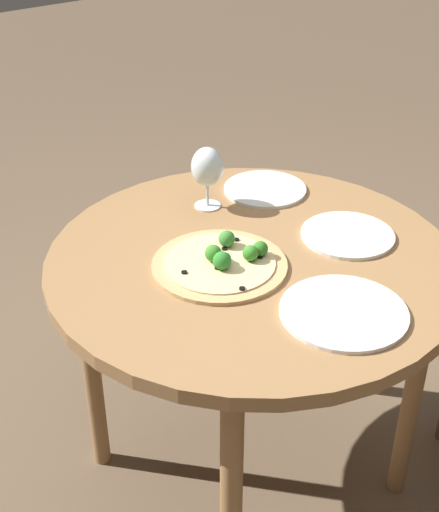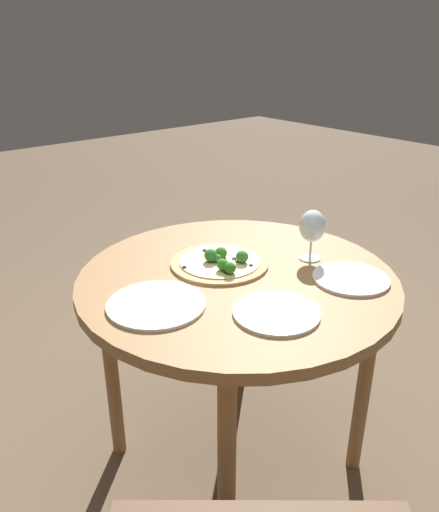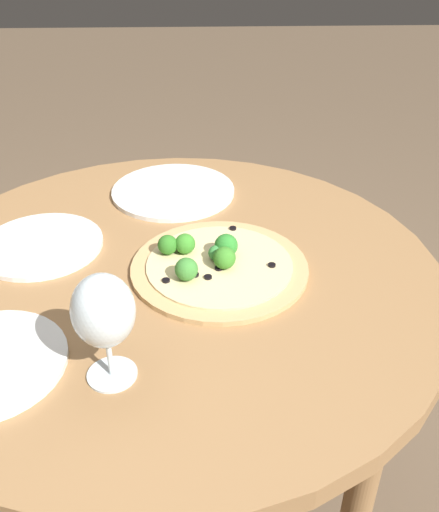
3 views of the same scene
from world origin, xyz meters
name	(u,v)px [view 3 (image 3 of 3)]	position (x,y,z in m)	size (l,w,h in m)	color
dining_table	(170,304)	(0.00, 0.00, 0.69)	(1.01, 1.01, 0.77)	olive
pizza	(216,264)	(-0.01, -0.09, 0.79)	(0.32, 0.32, 0.06)	tan
wine_glass	(103,313)	(-0.27, 0.07, 0.89)	(0.09, 0.09, 0.17)	silver
plate_near	(41,245)	(0.08, 0.25, 0.78)	(0.24, 0.24, 0.01)	silver
plate_side	(174,191)	(0.31, 0.00, 0.78)	(0.28, 0.28, 0.01)	silver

